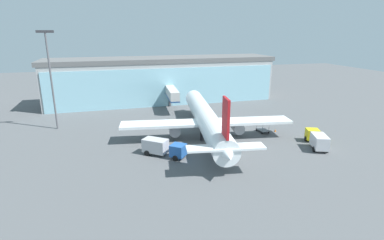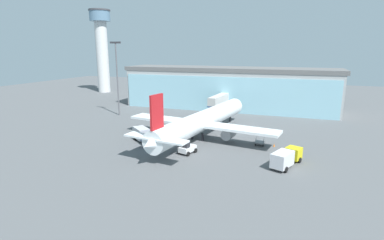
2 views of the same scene
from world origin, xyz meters
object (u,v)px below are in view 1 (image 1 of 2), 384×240
pushback_tug (229,151)px  safety_cone_wingtip (275,130)px  jet_bridge (172,94)px  airplane (206,119)px  fuel_truck (317,139)px  safety_cone_nose (213,150)px  catering_truck (163,147)px  apron_light_mast (50,73)px  baggage_cart (263,130)px

pushback_tug → safety_cone_wingtip: (13.92, 9.43, -0.70)m
jet_bridge → safety_cone_wingtip: jet_bridge is taller
airplane → fuel_truck: bearing=-113.0°
airplane → pushback_tug: 10.65m
jet_bridge → safety_cone_nose: jet_bridge is taller
fuel_truck → catering_truck: bearing=103.7°
jet_bridge → safety_cone_wingtip: size_ratio=22.44×
airplane → safety_cone_nose: size_ratio=72.38×
pushback_tug → apron_light_mast: bearing=67.0°
airplane → pushback_tug: size_ratio=11.20×
jet_bridge → safety_cone_nose: (1.39, -29.05, -4.12)m
fuel_truck → baggage_cart: bearing=49.2°
baggage_cart → safety_cone_wingtip: bearing=80.5°
jet_bridge → pushback_tug: (3.10, -31.83, -3.42)m
pushback_tug → catering_truck: bearing=88.2°
catering_truck → pushback_tug: catering_truck is taller
fuel_truck → pushback_tug: 16.62m
apron_light_mast → safety_cone_wingtip: size_ratio=36.19×
airplane → baggage_cart: airplane is taller
jet_bridge → catering_truck: jet_bridge is taller
fuel_truck → safety_cone_wingtip: (-2.69, 9.46, -1.19)m
catering_truck → jet_bridge: bearing=114.2°
pushback_tug → safety_cone_nose: 3.34m
jet_bridge → apron_light_mast: bearing=112.3°
apron_light_mast → catering_truck: (19.07, -19.80, -10.25)m
jet_bridge → catering_truck: (-7.26, -28.73, -2.93)m
catering_truck → fuel_truck: same height
safety_cone_nose → airplane: bearing=82.3°
baggage_cart → safety_cone_nose: size_ratio=5.24×
jet_bridge → fuel_truck: bearing=-144.6°
jet_bridge → pushback_tug: bearing=-170.8°
apron_light_mast → jet_bridge: bearing=18.7°
airplane → safety_cone_wingtip: airplane is taller
baggage_cart → safety_cone_nose: baggage_cart is taller
catering_truck → safety_cone_wingtip: catering_truck is taller
fuel_truck → baggage_cart: fuel_truck is taller
airplane → safety_cone_nose: (-1.02, -7.54, -3.25)m
apron_light_mast → pushback_tug: 38.81m
apron_light_mast → airplane: 32.43m
fuel_truck → airplane: bearing=79.4°
baggage_cart → safety_cone_wingtip: size_ratio=5.24×
apron_light_mast → pushback_tug: bearing=-37.9°
pushback_tug → safety_cone_nose: size_ratio=6.46×
catering_truck → safety_cone_nose: (8.65, -0.32, -1.19)m
baggage_cart → safety_cone_wingtip: baggage_cart is taller
safety_cone_wingtip → fuel_truck: bearing=-74.1°
airplane → safety_cone_nose: 8.27m
apron_light_mast → safety_cone_nose: apron_light_mast is taller
jet_bridge → safety_cone_wingtip: (17.02, -22.40, -4.12)m
apron_light_mast → safety_cone_wingtip: apron_light_mast is taller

